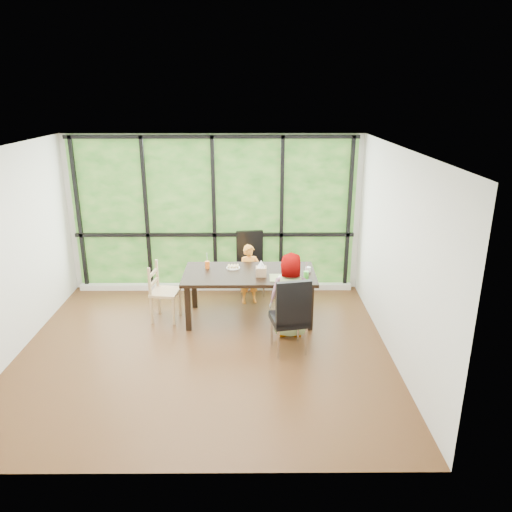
# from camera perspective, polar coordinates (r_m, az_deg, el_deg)

# --- Properties ---
(ground) EXTENTS (5.00, 5.00, 0.00)m
(ground) POSITION_cam_1_polar(r_m,az_deg,el_deg) (6.77, -6.04, -10.95)
(ground) COLOR black
(ground) RESTS_ON ground
(back_wall) EXTENTS (5.00, 0.00, 5.00)m
(back_wall) POSITION_cam_1_polar(r_m,az_deg,el_deg) (8.37, -4.91, 4.92)
(back_wall) COLOR silver
(back_wall) RESTS_ON ground
(foliage_backdrop) EXTENTS (4.80, 0.02, 2.65)m
(foliage_backdrop) POSITION_cam_1_polar(r_m,az_deg,el_deg) (8.35, -4.92, 4.89)
(foliage_backdrop) COLOR #1A4815
(foliage_backdrop) RESTS_ON back_wall
(window_mullions) EXTENTS (4.80, 0.06, 2.65)m
(window_mullions) POSITION_cam_1_polar(r_m,az_deg,el_deg) (8.31, -4.95, 4.82)
(window_mullions) COLOR black
(window_mullions) RESTS_ON back_wall
(window_sill) EXTENTS (4.80, 0.12, 0.10)m
(window_sill) POSITION_cam_1_polar(r_m,az_deg,el_deg) (8.68, -4.73, -3.60)
(window_sill) COLOR silver
(window_sill) RESTS_ON ground
(dining_table) EXTENTS (2.06, 1.15, 0.75)m
(dining_table) POSITION_cam_1_polar(r_m,az_deg,el_deg) (7.47, -0.77, -4.66)
(dining_table) COLOR black
(dining_table) RESTS_ON ground
(chair_window_leather) EXTENTS (0.52, 0.52, 1.08)m
(chair_window_leather) POSITION_cam_1_polar(r_m,az_deg,el_deg) (8.30, -0.58, -0.98)
(chair_window_leather) COLOR black
(chair_window_leather) RESTS_ON ground
(chair_interior_leather) EXTENTS (0.54, 0.54, 1.08)m
(chair_interior_leather) POSITION_cam_1_polar(r_m,az_deg,el_deg) (6.51, 3.91, -6.80)
(chair_interior_leather) COLOR black
(chair_interior_leather) RESTS_ON ground
(chair_end_beech) EXTENTS (0.45, 0.47, 0.90)m
(chair_end_beech) POSITION_cam_1_polar(r_m,az_deg,el_deg) (7.53, -10.62, -4.18)
(chair_end_beech) COLOR #A28357
(chair_end_beech) RESTS_ON ground
(child_toddler) EXTENTS (0.41, 0.32, 1.00)m
(child_toddler) POSITION_cam_1_polar(r_m,az_deg,el_deg) (7.98, -0.75, -2.14)
(child_toddler) COLOR orange
(child_toddler) RESTS_ON ground
(child_older) EXTENTS (0.61, 0.41, 1.23)m
(child_older) POSITION_cam_1_polar(r_m,az_deg,el_deg) (6.88, 4.10, -4.64)
(child_older) COLOR gray
(child_older) RESTS_ON ground
(placemat) EXTENTS (0.42, 0.31, 0.01)m
(placemat) POSITION_cam_1_polar(r_m,az_deg,el_deg) (7.14, 3.30, -2.57)
(placemat) COLOR tan
(placemat) RESTS_ON dining_table
(plate_far) EXTENTS (0.21, 0.21, 0.01)m
(plate_far) POSITION_cam_1_polar(r_m,az_deg,el_deg) (7.52, -2.70, -1.39)
(plate_far) COLOR white
(plate_far) RESTS_ON dining_table
(plate_near) EXTENTS (0.27, 0.27, 0.02)m
(plate_near) POSITION_cam_1_polar(r_m,az_deg,el_deg) (7.11, 3.68, -2.59)
(plate_near) COLOR white
(plate_near) RESTS_ON dining_table
(orange_cup) EXTENTS (0.07, 0.07, 0.11)m
(orange_cup) POSITION_cam_1_polar(r_m,az_deg,el_deg) (7.53, -5.74, -1.03)
(orange_cup) COLOR orange
(orange_cup) RESTS_ON dining_table
(green_cup) EXTENTS (0.07, 0.07, 0.12)m
(green_cup) POSITION_cam_1_polar(r_m,az_deg,el_deg) (7.10, 5.91, -2.25)
(green_cup) COLOR #4AD03A
(green_cup) RESTS_ON dining_table
(white_mug) EXTENTS (0.08, 0.08, 0.08)m
(white_mug) POSITION_cam_1_polar(r_m,az_deg,el_deg) (7.38, 6.15, -1.59)
(white_mug) COLOR white
(white_mug) RESTS_ON dining_table
(tissue_box) EXTENTS (0.16, 0.16, 0.13)m
(tissue_box) POSITION_cam_1_polar(r_m,az_deg,el_deg) (7.19, 0.61, -1.83)
(tissue_box) COLOR tan
(tissue_box) RESTS_ON dining_table
(crepe_rolls_far) EXTENTS (0.20, 0.12, 0.04)m
(crepe_rolls_far) POSITION_cam_1_polar(r_m,az_deg,el_deg) (7.51, -2.70, -1.21)
(crepe_rolls_far) COLOR tan
(crepe_rolls_far) RESTS_ON plate_far
(crepe_rolls_near) EXTENTS (0.10, 0.12, 0.04)m
(crepe_rolls_near) POSITION_cam_1_polar(r_m,az_deg,el_deg) (7.11, 3.68, -2.39)
(crepe_rolls_near) COLOR tan
(crepe_rolls_near) RESTS_ON plate_near
(straw_white) EXTENTS (0.01, 0.04, 0.20)m
(straw_white) POSITION_cam_1_polar(r_m,az_deg,el_deg) (7.50, -5.76, -0.34)
(straw_white) COLOR white
(straw_white) RESTS_ON orange_cup
(straw_pink) EXTENTS (0.01, 0.04, 0.20)m
(straw_pink) POSITION_cam_1_polar(r_m,az_deg,el_deg) (7.07, 5.93, -1.51)
(straw_pink) COLOR pink
(straw_pink) RESTS_ON green_cup
(tissue) EXTENTS (0.12, 0.12, 0.11)m
(tissue) POSITION_cam_1_polar(r_m,az_deg,el_deg) (7.14, 0.61, -0.91)
(tissue) COLOR white
(tissue) RESTS_ON tissue_box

